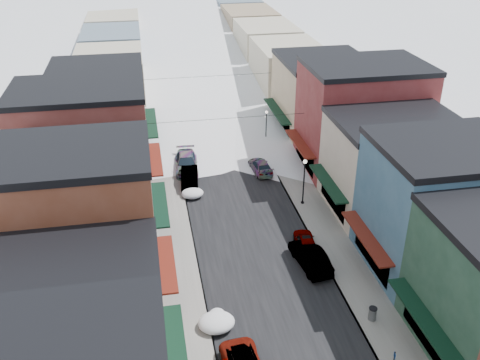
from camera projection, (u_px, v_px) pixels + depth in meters
name	position (u px, v px, depth m)	size (l,w,h in m)	color
road	(204.00, 109.00, 74.91)	(10.00, 160.00, 0.01)	black
sidewalk_left	(157.00, 112.00, 73.81)	(3.20, 160.00, 0.15)	gray
sidewalk_right	(251.00, 106.00, 75.95)	(3.20, 160.00, 0.15)	gray
curb_left	(168.00, 111.00, 74.06)	(0.10, 160.00, 0.15)	slate
curb_right	(240.00, 106.00, 75.70)	(0.10, 160.00, 0.15)	slate
bldg_l_cream	(71.00, 338.00, 29.21)	(11.30, 8.20, 9.50)	#C1B89B
bldg_l_brick_near	(71.00, 236.00, 35.40)	(12.30, 8.20, 12.50)	brown
bldg_l_grayblue	(90.00, 196.00, 43.69)	(11.30, 9.20, 9.00)	slate
bldg_l_brick_far	(84.00, 143.00, 50.90)	(13.30, 9.20, 11.00)	maroon
bldg_l_tan	(100.00, 111.00, 60.00)	(11.30, 11.20, 10.00)	#977663
bldg_r_blue	(439.00, 207.00, 40.67)	(11.30, 9.20, 10.50)	#335A75
bldg_r_cream	(392.00, 165.00, 48.93)	(12.30, 9.20, 9.00)	beige
bldg_r_brick_far	(361.00, 117.00, 56.27)	(13.30, 9.20, 11.50)	maroon
bldg_r_tan	(322.00, 96.00, 65.27)	(11.30, 11.20, 9.50)	tan
distant_blocks	(187.00, 42.00, 93.08)	(34.00, 55.00, 8.00)	gray
overhead_cables	(216.00, 95.00, 61.15)	(16.40, 15.04, 0.04)	black
car_dark_hatch	(190.00, 178.00, 54.63)	(1.69, 4.85, 1.60)	black
car_silver_wagon	(186.00, 163.00, 57.64)	(2.38, 5.84, 1.70)	gray
car_green_sedan	(310.00, 257.00, 42.45)	(1.78, 5.11, 1.68)	black
car_gray_suv	(306.00, 242.00, 44.61)	(1.61, 4.00, 1.36)	#94979C
car_black_sedan	(261.00, 166.00, 57.36)	(1.86, 4.58, 1.33)	black
car_lane_silver	(192.00, 115.00, 70.81)	(1.65, 4.10, 1.40)	#96999D
car_lane_white	(206.00, 75.00, 86.93)	(2.43, 5.27, 1.46)	silver
trash_can	(372.00, 314.00, 36.91)	(0.58, 0.58, 0.99)	#5C5F62
streetlamp_near	(304.00, 176.00, 50.07)	(0.38, 0.38, 4.59)	black
streetlamp_far	(266.00, 123.00, 62.70)	(0.35, 0.35, 4.18)	black
snow_pile_mid	(217.00, 322.00, 36.41)	(2.52, 2.75, 1.07)	white
snow_pile_far	(193.00, 193.00, 52.58)	(2.17, 2.53, 0.92)	white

